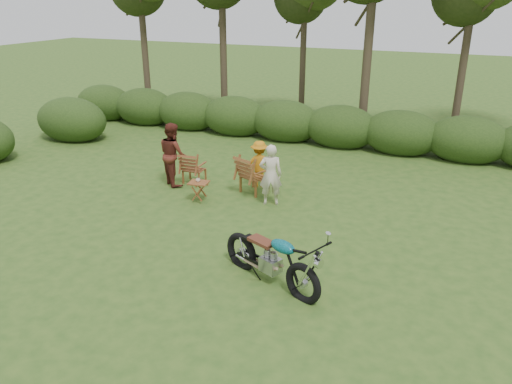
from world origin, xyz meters
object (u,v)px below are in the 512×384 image
at_px(side_table, 199,192).
at_px(child, 259,186).
at_px(lawn_chair_right, 254,192).
at_px(adult_a, 270,204).
at_px(motorcycle, 270,282).
at_px(cup, 198,180).
at_px(adult_b, 175,184).
at_px(lawn_chair_left, 195,182).

distance_m(side_table, child, 1.87).
bearing_deg(lawn_chair_right, adult_a, 161.90).
height_order(motorcycle, lawn_chair_right, motorcycle).
relative_size(lawn_chair_right, adult_a, 0.67).
bearing_deg(side_table, cup, 152.11).
xyz_separation_m(adult_a, adult_b, (-2.94, 0.26, 0.00)).
relative_size(cup, child, 0.09).
bearing_deg(cup, child, 57.58).
distance_m(lawn_chair_left, cup, 1.45).
distance_m(motorcycle, adult_a, 3.61).
relative_size(motorcycle, child, 1.72).
distance_m(lawn_chair_left, side_table, 1.39).
bearing_deg(cup, lawn_chair_right, 45.81).
bearing_deg(lawn_chair_left, cup, 121.41).
relative_size(lawn_chair_right, cup, 9.36).
bearing_deg(adult_a, lawn_chair_left, -34.44).
relative_size(side_table, adult_b, 0.30).
distance_m(lawn_chair_left, adult_b, 0.54).
height_order(side_table, adult_b, adult_b).
height_order(cup, child, child).
relative_size(lawn_chair_left, adult_b, 0.52).
bearing_deg(motorcycle, side_table, 160.33).
xyz_separation_m(motorcycle, lawn_chair_right, (-2.01, 3.89, 0.00)).
distance_m(motorcycle, cup, 4.19).
xyz_separation_m(motorcycle, child, (-2.08, 4.36, 0.00)).
distance_m(lawn_chair_right, cup, 1.61).
bearing_deg(side_table, motorcycle, -42.46).
bearing_deg(side_table, lawn_chair_left, 125.06).
height_order(motorcycle, adult_b, adult_b).
distance_m(motorcycle, adult_b, 5.60).
distance_m(side_table, adult_a, 1.81).
bearing_deg(side_table, lawn_chair_right, 46.78).
distance_m(cup, adult_a, 1.89).
relative_size(lawn_chair_right, lawn_chair_left, 1.15).
xyz_separation_m(cup, child, (0.99, 1.56, -0.56)).
bearing_deg(child, motorcycle, 91.29).
height_order(side_table, cup, cup).
xyz_separation_m(lawn_chair_right, lawn_chair_left, (-1.82, 0.02, 0.00)).
height_order(lawn_chair_right, lawn_chair_left, lawn_chair_right).
height_order(lawn_chair_left, adult_b, adult_b).
height_order(lawn_chair_left, adult_a, adult_a).
bearing_deg(motorcycle, lawn_chair_left, 157.24).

